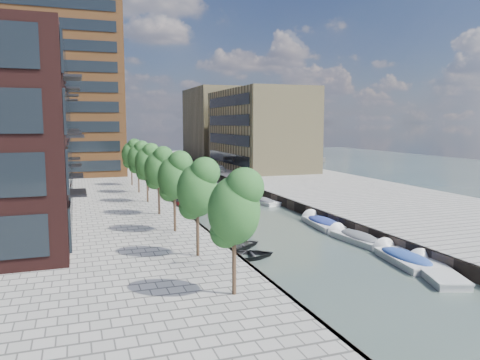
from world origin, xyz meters
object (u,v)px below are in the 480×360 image
motorboat_4 (262,201)px  car (220,168)px  motorboat_0 (402,258)px  tree_2 (174,175)px  sloop_1 (232,249)px  tree_4 (147,161)px  tree_5 (138,156)px  motorboat_3 (321,223)px  bridge (162,164)px  tree_0 (234,206)px  sloop_2 (183,208)px  motorboat_1 (355,238)px  tree_6 (131,153)px  tree_1 (197,187)px  sloop_0 (243,258)px  motorboat_2 (433,272)px  sloop_4 (171,203)px  tree_3 (158,167)px

motorboat_4 → car: (2.85, 25.97, 1.39)m
motorboat_0 → car: size_ratio=1.69×
tree_2 → motorboat_0: bearing=-35.7°
sloop_1 → tree_4: bearing=6.2°
tree_5 → motorboat_4: 15.49m
motorboat_3 → motorboat_4: motorboat_3 is taller
tree_5 → motorboat_3: size_ratio=1.02×
tree_5 → motorboat_3: (13.67, -19.02, -5.08)m
bridge → motorboat_4: size_ratio=2.62×
tree_0 → tree_4: 28.00m
tree_4 → sloop_2: (3.92, 0.86, -5.31)m
sloop_1 → motorboat_1: 9.85m
tree_4 → motorboat_0: size_ratio=1.03×
tree_6 → motorboat_0: tree_6 is taller
tree_0 → tree_1: size_ratio=1.00×
sloop_2 → car: (12.08, 25.74, 1.58)m
tree_4 → sloop_0: tree_4 is taller
bridge → car: bridge is taller
tree_0 → tree_1: same height
tree_4 → motorboat_3: bearing=-41.3°
bridge → sloop_2: (-4.58, -39.14, -1.39)m
motorboat_0 → motorboat_1: 5.76m
motorboat_0 → car: car is taller
motorboat_4 → motorboat_1: bearing=-89.0°
tree_1 → motorboat_2: (13.42, -5.31, -5.20)m
tree_5 → sloop_4: 6.82m
motorboat_4 → motorboat_0: bearing=-89.7°
sloop_0 → motorboat_4: bearing=-18.7°
sloop_1 → motorboat_1: (9.79, -1.02, 0.22)m
tree_6 → car: size_ratio=1.74×
sloop_2 → motorboat_2: (9.49, -27.16, 0.11)m
bridge → motorboat_0: size_ratio=2.25×
motorboat_1 → car: car is taller
sloop_1 → motorboat_3: (9.99, 4.74, 0.23)m
sloop_2 → motorboat_3: motorboat_3 is taller
tree_5 → motorboat_4: (13.15, -6.38, -5.12)m
tree_1 → motorboat_4: tree_1 is taller
motorboat_0 → tree_2: bearing=144.3°
bridge → tree_4: tree_4 is taller
tree_6 → sloop_0: (3.53, -33.38, -5.31)m
bridge → sloop_0: size_ratio=2.96×
motorboat_3 → motorboat_4: size_ratio=1.17×
sloop_1 → car: 45.10m
sloop_0 → sloop_4: bearing=7.8°
bridge → tree_0: size_ratio=2.18×
sloop_0 → tree_6: bearing=13.0°
sloop_2 → motorboat_3: size_ratio=0.78×
sloop_4 → bridge: bearing=-26.2°
tree_5 → car: bearing=50.8°
tree_0 → tree_3: same height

